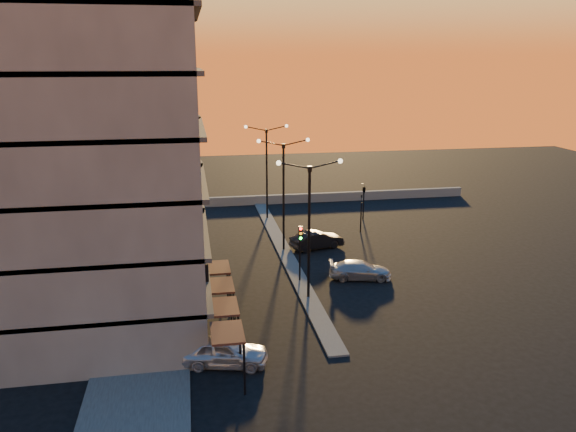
% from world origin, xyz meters
% --- Properties ---
extents(ground, '(120.00, 120.00, 0.00)m').
position_xyz_m(ground, '(0.00, 0.00, 0.00)').
color(ground, black).
rests_on(ground, ground).
extents(sidewalk_west, '(5.00, 40.00, 0.12)m').
position_xyz_m(sidewalk_west, '(-10.50, 4.00, 0.06)').
color(sidewalk_west, '#444442').
rests_on(sidewalk_west, ground).
extents(median, '(1.20, 36.00, 0.12)m').
position_xyz_m(median, '(0.00, 10.00, 0.06)').
color(median, '#444442').
rests_on(median, ground).
extents(parapet, '(44.00, 0.50, 1.00)m').
position_xyz_m(parapet, '(2.00, 26.00, 0.50)').
color(parapet, slate).
rests_on(parapet, ground).
extents(building, '(14.35, 17.08, 25.00)m').
position_xyz_m(building, '(-14.00, 0.03, 11.91)').
color(building, '#67615B').
rests_on(building, ground).
extents(streetlamp_near, '(4.32, 0.32, 9.51)m').
position_xyz_m(streetlamp_near, '(0.00, 0.00, 5.59)').
color(streetlamp_near, black).
rests_on(streetlamp_near, ground).
extents(streetlamp_mid, '(4.32, 0.32, 9.51)m').
position_xyz_m(streetlamp_mid, '(0.00, 10.00, 5.59)').
color(streetlamp_mid, black).
rests_on(streetlamp_mid, ground).
extents(streetlamp_far, '(4.32, 0.32, 9.51)m').
position_xyz_m(streetlamp_far, '(0.00, 20.00, 5.59)').
color(streetlamp_far, black).
rests_on(streetlamp_far, ground).
extents(traffic_light_main, '(0.28, 0.44, 4.25)m').
position_xyz_m(traffic_light_main, '(0.00, 2.87, 2.89)').
color(traffic_light_main, black).
rests_on(traffic_light_main, ground).
extents(signal_east_a, '(0.13, 0.16, 3.60)m').
position_xyz_m(signal_east_a, '(8.00, 14.00, 1.93)').
color(signal_east_a, black).
rests_on(signal_east_a, ground).
extents(signal_east_b, '(0.42, 1.99, 3.60)m').
position_xyz_m(signal_east_b, '(9.50, 18.00, 3.10)').
color(signal_east_b, black).
rests_on(signal_east_b, ground).
extents(car_hatchback, '(4.90, 2.84, 1.57)m').
position_xyz_m(car_hatchback, '(-6.18, -7.67, 0.78)').
color(car_hatchback, silver).
rests_on(car_hatchback, ground).
extents(car_sedan, '(4.83, 2.71, 1.51)m').
position_xyz_m(car_sedan, '(2.89, 10.07, 0.75)').
color(car_sedan, black).
rests_on(car_sedan, ground).
extents(car_wagon, '(4.84, 2.72, 1.32)m').
position_xyz_m(car_wagon, '(4.50, 2.79, 0.66)').
color(car_wagon, '#A3A6AA').
rests_on(car_wagon, ground).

